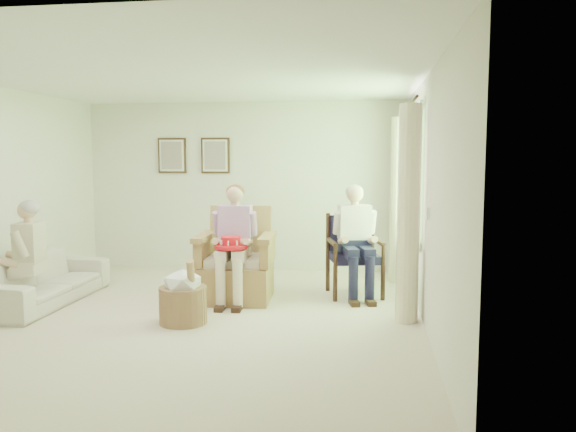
% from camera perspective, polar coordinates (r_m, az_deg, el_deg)
% --- Properties ---
extents(floor, '(5.50, 5.50, 0.00)m').
position_cam_1_polar(floor, '(6.34, -9.81, -10.11)').
color(floor, beige).
rests_on(floor, ground).
extents(back_wall, '(5.00, 0.04, 2.60)m').
position_cam_1_polar(back_wall, '(8.76, -4.45, 3.01)').
color(back_wall, silver).
rests_on(back_wall, ground).
extents(front_wall, '(5.00, 0.04, 2.60)m').
position_cam_1_polar(front_wall, '(3.61, -23.63, -1.59)').
color(front_wall, silver).
rests_on(front_wall, ground).
extents(right_wall, '(0.04, 5.50, 2.60)m').
position_cam_1_polar(right_wall, '(5.85, 13.98, 1.41)').
color(right_wall, silver).
rests_on(right_wall, ground).
extents(ceiling, '(5.00, 5.50, 0.02)m').
position_cam_1_polar(ceiling, '(6.16, -10.24, 13.84)').
color(ceiling, white).
rests_on(ceiling, back_wall).
extents(window, '(0.13, 2.50, 1.63)m').
position_cam_1_polar(window, '(7.02, 12.75, 4.49)').
color(window, '#2D6B23').
rests_on(window, right_wall).
extents(curtain_left, '(0.34, 0.34, 2.30)m').
position_cam_1_polar(curtain_left, '(6.06, 12.14, 0.18)').
color(curtain_left, beige).
rests_on(curtain_left, ground).
extents(curtain_right, '(0.34, 0.34, 2.30)m').
position_cam_1_polar(curtain_right, '(8.01, 11.15, 1.57)').
color(curtain_right, beige).
rests_on(curtain_right, ground).
extents(framed_print_left, '(0.45, 0.05, 0.55)m').
position_cam_1_polar(framed_print_left, '(9.04, -11.70, 6.03)').
color(framed_print_left, '#382114').
rests_on(framed_print_left, back_wall).
extents(framed_print_right, '(0.45, 0.05, 0.55)m').
position_cam_1_polar(framed_print_right, '(8.83, -7.40, 6.11)').
color(framed_print_right, '#382114').
rests_on(framed_print_right, back_wall).
extents(wicker_armchair, '(0.89, 0.88, 1.13)m').
position_cam_1_polar(wicker_armchair, '(6.99, -5.22, -5.50)').
color(wicker_armchair, '#A4874D').
rests_on(wicker_armchair, ground).
extents(wood_armchair, '(0.65, 0.61, 1.00)m').
position_cam_1_polar(wood_armchair, '(7.24, 6.80, -3.62)').
color(wood_armchair, black).
rests_on(wood_armchair, ground).
extents(sofa, '(1.95, 0.76, 0.57)m').
position_cam_1_polar(sofa, '(7.39, -23.62, -5.95)').
color(sofa, beige).
rests_on(sofa, ground).
extents(person_wicker, '(0.40, 0.62, 1.40)m').
position_cam_1_polar(person_wicker, '(6.77, -5.54, -1.88)').
color(person_wicker, beige).
rests_on(person_wicker, ground).
extents(person_dark, '(0.40, 0.63, 1.38)m').
position_cam_1_polar(person_dark, '(7.04, 6.80, -1.70)').
color(person_dark, '#191836').
rests_on(person_dark, ground).
extents(person_sofa, '(0.42, 0.62, 1.24)m').
position_cam_1_polar(person_sofa, '(7.03, -25.24, -3.17)').
color(person_sofa, beige).
rests_on(person_sofa, ground).
extents(red_hat, '(0.38, 0.38, 0.14)m').
position_cam_1_polar(red_hat, '(6.59, -5.82, -2.85)').
color(red_hat, red).
rests_on(red_hat, person_wicker).
extents(hatbox, '(0.56, 0.56, 0.74)m').
position_cam_1_polar(hatbox, '(6.07, -10.60, -8.04)').
color(hatbox, tan).
rests_on(hatbox, ground).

